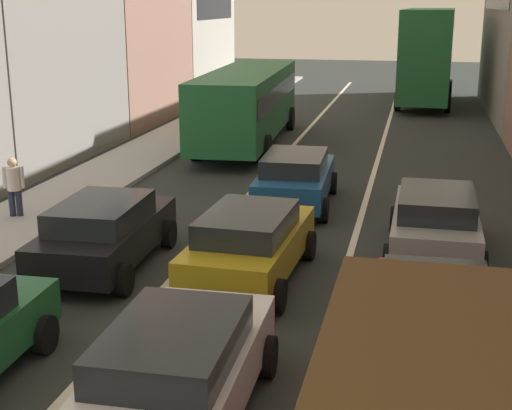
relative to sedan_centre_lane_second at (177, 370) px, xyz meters
name	(u,v)px	position (x,y,z in m)	size (l,w,h in m)	color
sidewalk_left	(108,173)	(-6.81, 13.26, -0.73)	(2.60, 64.00, 0.14)	#A5A5A5
lane_stripe_left	(259,183)	(-1.81, 13.26, -0.79)	(0.16, 60.00, 0.01)	silver
lane_stripe_right	(369,189)	(1.59, 13.26, -0.79)	(0.16, 60.00, 0.01)	silver
sedan_centre_lane_second	(177,370)	(0.00, 0.00, 0.00)	(2.12, 4.33, 1.49)	silver
hatchback_centre_lane_third	(250,243)	(-0.25, 5.30, 0.00)	(2.21, 4.37, 1.49)	#B29319
sedan_left_lane_third	(105,231)	(-3.39, 5.36, 0.00)	(2.19, 4.36, 1.49)	black
coupe_centre_lane_fourth	(295,178)	(-0.29, 11.02, 0.00)	(2.20, 4.37, 1.49)	#194C8C
sedan_right_lane_behind_truck	(435,324)	(3.32, 2.19, 0.00)	(2.17, 4.35, 1.49)	#A51E1E
wagon_right_lane_far	(435,221)	(3.40, 7.67, 0.00)	(2.09, 4.31, 1.49)	gray
bus_mid_queue_primary	(247,100)	(-3.61, 19.34, 0.96)	(3.20, 10.61, 2.90)	#1E6033
bus_far_queue_secondary	(428,51)	(3.23, 33.10, 2.03)	(3.13, 10.59, 5.06)	#1E6033
pedestrian_near_kerb	(14,185)	(-7.02, 8.02, 0.15)	(0.52, 0.34, 1.66)	#262D47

